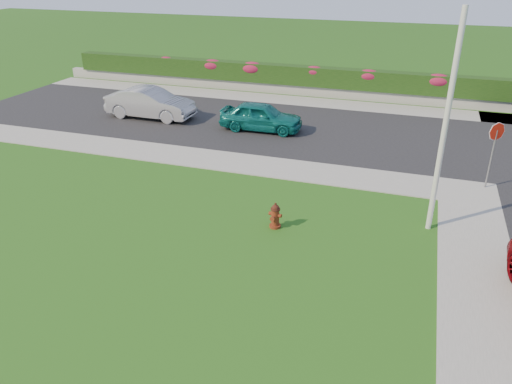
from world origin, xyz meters
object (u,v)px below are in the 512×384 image
(sedan_silver, at_px, (150,103))
(utility_pole, at_px, (445,127))
(sedan_teal, at_px, (261,116))
(stop_sign, at_px, (495,140))
(fire_hydrant, at_px, (275,216))

(sedan_silver, xyz_separation_m, utility_pole, (13.77, -7.51, 2.43))
(sedan_teal, bearing_deg, stop_sign, -112.04)
(sedan_silver, bearing_deg, fire_hydrant, -133.29)
(sedan_teal, relative_size, sedan_silver, 0.85)
(sedan_silver, distance_m, stop_sign, 16.14)
(fire_hydrant, height_order, utility_pole, utility_pole)
(sedan_silver, height_order, stop_sign, stop_sign)
(fire_hydrant, xyz_separation_m, utility_pole, (4.48, 1.45, 2.84))
(sedan_silver, height_order, utility_pole, utility_pole)
(sedan_silver, relative_size, stop_sign, 1.85)
(fire_hydrant, relative_size, stop_sign, 0.33)
(stop_sign, bearing_deg, utility_pole, -131.61)
(sedan_teal, height_order, utility_pole, utility_pole)
(sedan_teal, bearing_deg, utility_pole, -134.73)
(stop_sign, bearing_deg, sedan_silver, 151.61)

